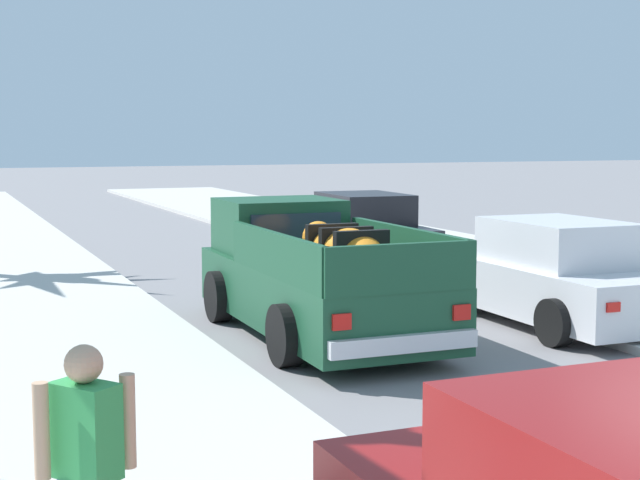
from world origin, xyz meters
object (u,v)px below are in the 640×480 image
pickup_truck (314,277)px  car_left_near (554,276)px  car_left_mid (363,232)px  pedestrian (86,461)px

pickup_truck → car_left_near: pickup_truck is taller
car_left_mid → pedestrian: size_ratio=2.72×
pickup_truck → pedestrian: bearing=-121.8°
pickup_truck → car_left_mid: pickup_truck is taller
car_left_near → pedestrian: size_ratio=2.69×
car_left_near → pedestrian: (-7.65, -5.96, 0.20)m
car_left_mid → pedestrian: pedestrian is taller
pickup_truck → car_left_mid: bearing=59.3°
car_left_near → car_left_mid: (0.12, 6.82, 0.00)m
pickup_truck → car_left_near: size_ratio=1.22×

